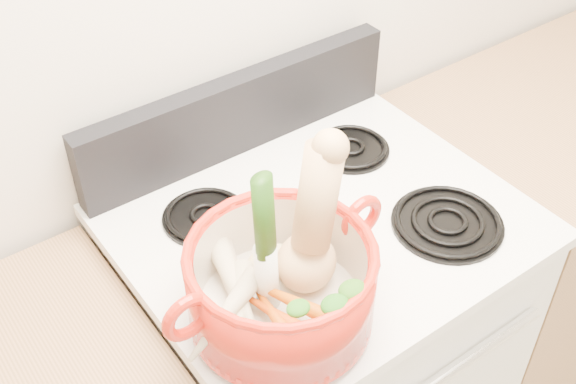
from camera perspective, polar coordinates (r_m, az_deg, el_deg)
stove_body at (r=1.82m, az=2.25°, el=-13.45°), size 0.76×0.65×0.92m
cooktop at (r=1.47m, az=2.73°, el=-2.58°), size 0.78×0.67×0.03m
control_backsplash at (r=1.59m, az=-3.87°, el=6.23°), size 0.76×0.05×0.18m
burner_front_left at (r=1.28m, az=0.46°, el=-9.25°), size 0.22×0.22×0.02m
burner_front_right at (r=1.47m, az=12.49°, el=-2.32°), size 0.22×0.22×0.02m
burner_back_left at (r=1.46m, az=-6.55°, el=-1.84°), size 0.17×0.17×0.02m
burner_back_right at (r=1.63m, az=4.99°, el=3.52°), size 0.17×0.17×0.02m
dutch_oven at (r=1.20m, az=-0.57°, el=-7.39°), size 0.33×0.33×0.15m
pot_handle_left at (r=1.10m, az=-7.96°, el=-9.78°), size 0.09×0.02×0.09m
pot_handle_right at (r=1.25m, az=5.83°, el=-1.97°), size 0.09×0.02×0.09m
squash at (r=1.17m, az=1.53°, el=-2.50°), size 0.21×0.18×0.30m
leek at (r=1.14m, az=-1.77°, el=-4.05°), size 0.06×0.07×0.28m
ginger at (r=1.27m, az=-1.54°, el=-5.59°), size 0.09×0.08×0.04m
parsnip_0 at (r=1.22m, az=-3.97°, el=-8.27°), size 0.12×0.25×0.07m
parsnip_1 at (r=1.19m, az=-3.91°, el=-9.29°), size 0.14×0.17×0.05m
parsnip_2 at (r=1.22m, az=-4.18°, el=-7.30°), size 0.10×0.22×0.06m
parsnip_3 at (r=1.17m, az=-5.05°, el=-9.57°), size 0.19×0.11×0.06m
carrot_0 at (r=1.18m, az=0.15°, el=-10.42°), size 0.09×0.18×0.05m
carrot_1 at (r=1.18m, az=-0.96°, el=-10.01°), size 0.04×0.14×0.04m
carrot_2 at (r=1.18m, az=1.17°, el=-9.12°), size 0.11×0.19×0.05m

